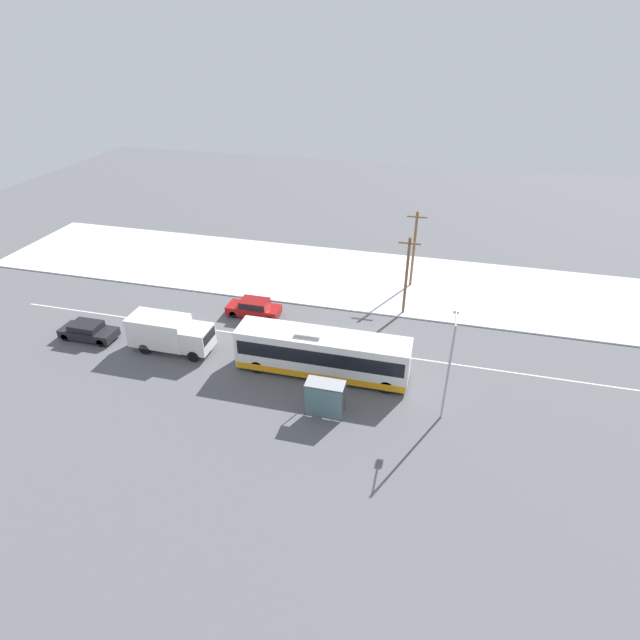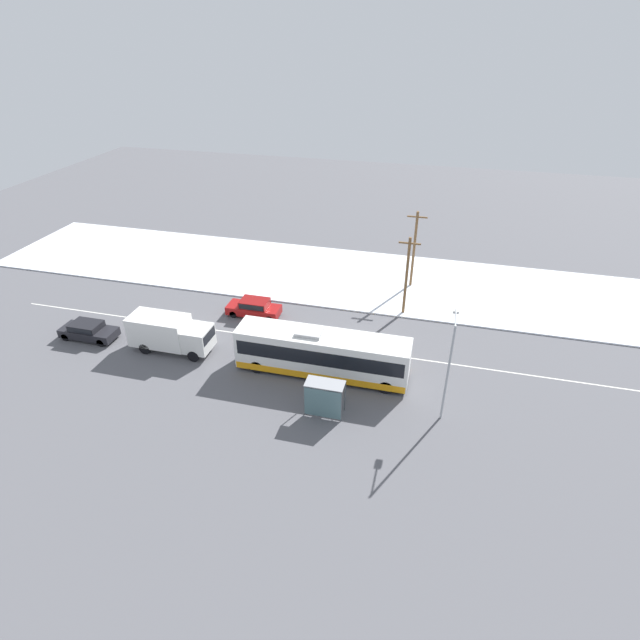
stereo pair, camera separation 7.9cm
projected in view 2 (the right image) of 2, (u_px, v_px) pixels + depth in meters
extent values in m
plane|color=#56565B|center=(357.00, 350.00, 38.71)|extent=(120.00, 120.00, 0.00)
cube|color=silver|center=(381.00, 280.00, 48.98)|extent=(80.00, 13.11, 0.12)
cube|color=silver|center=(357.00, 350.00, 38.71)|extent=(60.00, 0.12, 0.00)
cube|color=white|center=(322.00, 353.00, 35.36)|extent=(12.36, 2.55, 2.96)
cube|color=black|center=(322.00, 349.00, 35.18)|extent=(11.86, 2.57, 1.12)
cube|color=orange|center=(322.00, 367.00, 35.98)|extent=(12.23, 2.57, 0.53)
cube|color=#B2B2B2|center=(309.00, 332.00, 34.73)|extent=(1.80, 1.40, 0.24)
cylinder|color=black|center=(386.00, 387.00, 34.04)|extent=(1.00, 0.28, 1.00)
cylinder|color=black|center=(390.00, 368.00, 35.93)|extent=(1.00, 0.28, 1.00)
cylinder|color=black|center=(257.00, 367.00, 36.04)|extent=(1.00, 0.28, 1.00)
cylinder|color=black|center=(268.00, 349.00, 37.93)|extent=(1.00, 0.28, 1.00)
cube|color=silver|center=(160.00, 330.00, 38.17)|extent=(4.46, 2.30, 2.30)
cube|color=silver|center=(198.00, 338.00, 37.62)|extent=(1.90, 2.18, 1.80)
cube|color=black|center=(209.00, 336.00, 37.24)|extent=(0.06, 1.96, 0.79)
cylinder|color=black|center=(194.00, 356.00, 37.26)|extent=(0.90, 0.26, 0.90)
cylinder|color=black|center=(206.00, 342.00, 38.95)|extent=(0.90, 0.26, 0.90)
cylinder|color=black|center=(145.00, 348.00, 38.13)|extent=(0.90, 0.26, 0.90)
cylinder|color=black|center=(159.00, 335.00, 39.82)|extent=(0.90, 0.26, 0.90)
cube|color=maroon|center=(254.00, 310.00, 43.01)|extent=(4.59, 1.80, 0.71)
cube|color=maroon|center=(255.00, 303.00, 42.65)|extent=(2.39, 1.66, 0.60)
cube|color=black|center=(255.00, 303.00, 42.64)|extent=(2.20, 1.69, 0.48)
cylinder|color=black|center=(233.00, 314.00, 42.83)|extent=(0.64, 0.22, 0.64)
cylinder|color=black|center=(240.00, 306.00, 44.14)|extent=(0.64, 0.22, 0.64)
cylinder|color=black|center=(269.00, 319.00, 42.12)|extent=(0.64, 0.22, 0.64)
cylinder|color=black|center=(276.00, 310.00, 43.43)|extent=(0.64, 0.22, 0.64)
cube|color=black|center=(89.00, 332.00, 39.93)|extent=(4.52, 1.80, 0.67)
cube|color=black|center=(86.00, 326.00, 39.65)|extent=(2.35, 1.66, 0.50)
cube|color=black|center=(86.00, 326.00, 39.65)|extent=(2.16, 1.69, 0.40)
cylinder|color=black|center=(101.00, 343.00, 39.06)|extent=(0.64, 0.22, 0.64)
cylinder|color=black|center=(113.00, 332.00, 40.37)|extent=(0.64, 0.22, 0.64)
cylinder|color=black|center=(65.00, 337.00, 39.75)|extent=(0.64, 0.22, 0.64)
cylinder|color=black|center=(78.00, 327.00, 41.06)|extent=(0.64, 0.22, 0.64)
cylinder|color=#23232D|center=(330.00, 400.00, 33.05)|extent=(0.12, 0.12, 0.82)
cylinder|color=#23232D|center=(334.00, 400.00, 33.00)|extent=(0.12, 0.12, 0.82)
cube|color=black|center=(332.00, 391.00, 32.64)|extent=(0.43, 0.23, 0.68)
sphere|color=tan|center=(332.00, 385.00, 32.39)|extent=(0.29, 0.29, 0.29)
cylinder|color=black|center=(328.00, 391.00, 32.71)|extent=(0.11, 0.11, 0.64)
cylinder|color=black|center=(336.00, 392.00, 32.60)|extent=(0.11, 0.11, 0.64)
cube|color=gray|center=(325.00, 384.00, 31.38)|extent=(2.49, 1.20, 0.06)
cube|color=slate|center=(323.00, 404.00, 31.50)|extent=(2.39, 0.04, 2.16)
cylinder|color=#474C51|center=(309.00, 390.00, 32.72)|extent=(0.08, 0.08, 2.34)
cylinder|color=#474C51|center=(345.00, 396.00, 32.20)|extent=(0.08, 0.08, 2.34)
cylinder|color=#474C51|center=(304.00, 401.00, 31.79)|extent=(0.08, 0.08, 2.34)
cylinder|color=#474C51|center=(341.00, 407.00, 31.27)|extent=(0.08, 0.08, 2.34)
cylinder|color=#9EA3A8|center=(448.00, 374.00, 30.37)|extent=(0.14, 0.14, 6.97)
cylinder|color=#9EA3A8|center=(456.00, 318.00, 29.57)|extent=(0.10, 2.21, 0.10)
cube|color=silver|center=(456.00, 310.00, 30.52)|extent=(0.36, 0.60, 0.16)
cylinder|color=brown|center=(406.00, 277.00, 41.80)|extent=(0.24, 0.24, 7.04)
cube|color=brown|center=(410.00, 243.00, 40.24)|extent=(1.80, 0.12, 0.12)
cylinder|color=brown|center=(414.00, 250.00, 46.17)|extent=(0.24, 0.24, 7.42)
cube|color=brown|center=(417.00, 217.00, 44.52)|extent=(1.80, 0.12, 0.12)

